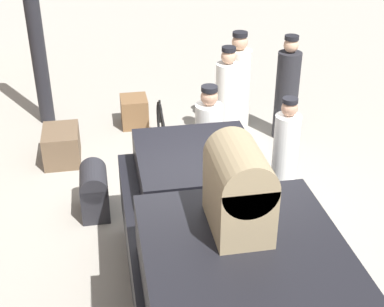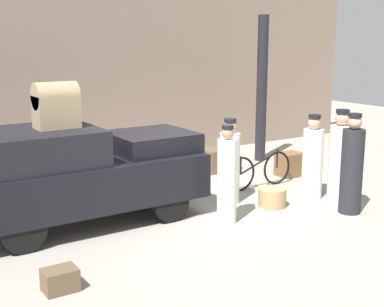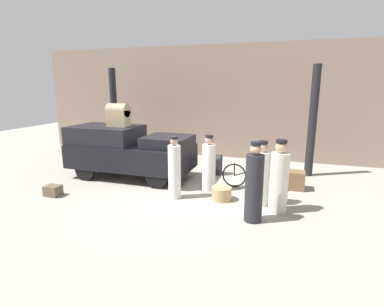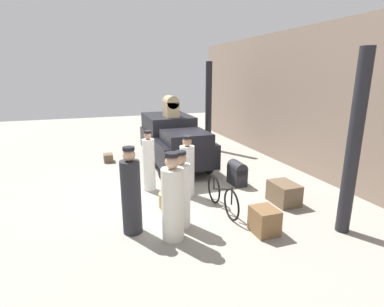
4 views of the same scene
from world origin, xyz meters
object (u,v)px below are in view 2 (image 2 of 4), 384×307
object	(u,v)px
bicycle	(259,170)
porter_carrying_trunk	(227,178)
trunk_on_truck_roof	(56,104)
trunk_large_brown	(218,160)
conductor_in_dark_uniform	(340,159)
wicker_basket	(272,197)
truck	(76,171)
trunk_barrel_dark	(172,169)
porter_lifting_near_truck	(352,168)
suitcase_small_leather	(290,164)
porter_with_bicycle	(313,161)
suitcase_tan_flat	(60,280)
porter_standing_middle	(230,165)

from	to	relation	value
bicycle	porter_carrying_trunk	world-z (taller)	porter_carrying_trunk
porter_carrying_trunk	trunk_on_truck_roof	xyz separation A→B (m)	(-2.38, 1.29, 1.25)
bicycle	trunk_large_brown	size ratio (longest dim) A/B	2.21
conductor_in_dark_uniform	wicker_basket	bearing A→B (deg)	168.09
truck	trunk_on_truck_roof	distance (m)	1.14
trunk_barrel_dark	truck	bearing A→B (deg)	-154.95
bicycle	porter_lifting_near_truck	bearing A→B (deg)	-81.70
suitcase_small_leather	trunk_on_truck_roof	bearing A→B (deg)	-175.55
porter_lifting_near_truck	porter_with_bicycle	world-z (taller)	porter_lifting_near_truck
wicker_basket	conductor_in_dark_uniform	distance (m)	1.57
truck	suitcase_small_leather	distance (m)	5.19
porter_carrying_trunk	suitcase_tan_flat	world-z (taller)	porter_carrying_trunk
porter_carrying_trunk	porter_lifting_near_truck	bearing A→B (deg)	-19.83
porter_lifting_near_truck	porter_carrying_trunk	bearing A→B (deg)	160.17
porter_standing_middle	trunk_on_truck_roof	xyz separation A→B (m)	(-3.08, 0.43, 1.29)
suitcase_small_leather	trunk_barrel_dark	bearing A→B (deg)	163.99
porter_with_bicycle	trunk_on_truck_roof	world-z (taller)	trunk_on_truck_roof
porter_lifting_near_truck	suitcase_small_leather	distance (m)	2.69
porter_carrying_trunk	suitcase_tan_flat	bearing A→B (deg)	-164.59
porter_carrying_trunk	trunk_on_truck_roof	size ratio (longest dim) A/B	2.27
suitcase_tan_flat	trunk_on_truck_roof	xyz separation A→B (m)	(0.80, 2.17, 1.87)
truck	porter_standing_middle	distance (m)	2.85
suitcase_small_leather	trunk_barrel_dark	xyz separation A→B (m)	(-2.62, 0.75, 0.10)
porter_standing_middle	conductor_in_dark_uniform	world-z (taller)	conductor_in_dark_uniform
bicycle	trunk_barrel_dark	world-z (taller)	bicycle
wicker_basket	porter_with_bicycle	distance (m)	1.14
truck	porter_with_bicycle	distance (m)	4.44
truck	suitcase_tan_flat	distance (m)	2.54
truck	porter_standing_middle	world-z (taller)	truck
porter_standing_middle	porter_with_bicycle	distance (m)	1.62
wicker_basket	trunk_on_truck_roof	xyz separation A→B (m)	(-3.60, 1.05, 1.84)
suitcase_tan_flat	porter_with_bicycle	bearing A→B (deg)	11.61
truck	conductor_in_dark_uniform	xyz separation A→B (m)	(4.73, -1.35, -0.13)
conductor_in_dark_uniform	trunk_on_truck_roof	world-z (taller)	trunk_on_truck_roof
conductor_in_dark_uniform	trunk_on_truck_roof	bearing A→B (deg)	164.89
porter_lifting_near_truck	suitcase_tan_flat	size ratio (longest dim) A/B	4.30
porter_with_bicycle	trunk_large_brown	world-z (taller)	porter_with_bicycle
trunk_on_truck_roof	porter_lifting_near_truck	bearing A→B (deg)	-24.51
truck	wicker_basket	bearing A→B (deg)	-17.61
truck	porter_lifting_near_truck	xyz separation A→B (m)	(4.24, -2.06, -0.10)
trunk_barrel_dark	trunk_large_brown	distance (m)	1.62
conductor_in_dark_uniform	suitcase_small_leather	xyz separation A→B (m)	(0.40, 1.77, -0.52)
suitcase_small_leather	suitcase_tan_flat	xyz separation A→B (m)	(-6.21, -2.59, -0.12)
porter_standing_middle	porter_carrying_trunk	distance (m)	1.11
conductor_in_dark_uniform	trunk_large_brown	distance (m)	3.13
trunk_large_brown	suitcase_tan_flat	bearing A→B (deg)	-143.32
porter_lifting_near_truck	porter_with_bicycle	bearing A→B (deg)	86.15
suitcase_small_leather	suitcase_tan_flat	distance (m)	6.73
conductor_in_dark_uniform	trunk_on_truck_roof	distance (m)	5.33
porter_lifting_near_truck	porter_with_bicycle	size ratio (longest dim) A/B	1.09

